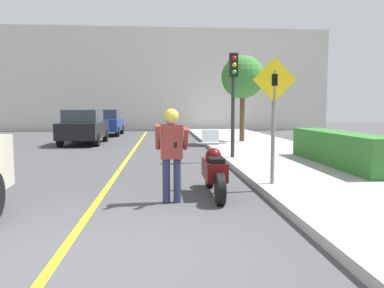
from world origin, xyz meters
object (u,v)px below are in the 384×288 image
person_biker (172,146)px  parked_car_black (84,127)px  street_tree (243,78)px  parked_car_blue (107,122)px  traffic_light (233,85)px  crossing_sign (274,109)px  motorcycle (214,171)px

person_biker → parked_car_black: (-4.02, 11.92, -0.21)m
street_tree → parked_car_blue: bearing=138.1°
street_tree → person_biker: bearing=-108.3°
traffic_light → parked_car_black: 9.25m
crossing_sign → motorcycle: bearing=-166.5°
crossing_sign → street_tree: size_ratio=0.63×
parked_car_blue → person_biker: bearing=-78.1°
person_biker → crossing_sign: 2.40m
person_biker → street_tree: street_tree is taller
crossing_sign → street_tree: bearing=81.4°
motorcycle → parked_car_blue: bearing=105.0°
motorcycle → crossing_sign: (1.28, 0.31, 1.24)m
motorcycle → street_tree: size_ratio=0.51×
crossing_sign → parked_car_blue: size_ratio=0.62×
person_biker → street_tree: (3.71, 11.22, 2.17)m
traffic_light → parked_car_black: bearing=132.2°
crossing_sign → traffic_light: size_ratio=0.79×
parked_car_blue → street_tree: bearing=-41.9°
motorcycle → parked_car_black: parked_car_black is taller
traffic_light → street_tree: (1.60, 6.05, 0.75)m
motorcycle → crossing_sign: size_ratio=0.81×
motorcycle → person_biker: person_biker is taller
person_biker → traffic_light: bearing=67.9°
traffic_light → crossing_sign: bearing=-89.5°
person_biker → crossing_sign: (2.14, 0.85, 0.67)m
motorcycle → person_biker: 1.17m
traffic_light → parked_car_blue: 14.17m
person_biker → traffic_light: (2.11, 5.17, 1.43)m
traffic_light → parked_car_blue: size_ratio=0.79×
motorcycle → parked_car_blue: size_ratio=0.51×
street_tree → parked_car_blue: (-7.51, 6.73, -2.38)m
traffic_light → person_biker: bearing=-112.1°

